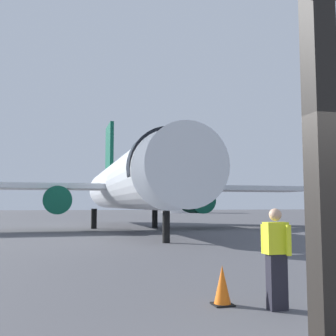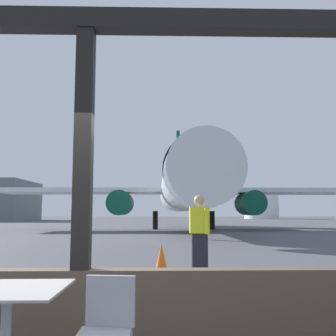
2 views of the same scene
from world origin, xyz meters
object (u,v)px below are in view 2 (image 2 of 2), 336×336
at_px(ground_crew_worker, 199,236).
at_px(fuel_storage_tank, 261,206).
at_px(dining_table, 6,324).
at_px(traffic_cone, 161,260).
at_px(airplane, 185,187).
at_px(cafe_chair_window_left, 107,323).

xyz_separation_m(ground_crew_worker, fuel_storage_tank, (23.85, 86.07, 2.15)).
xyz_separation_m(dining_table, traffic_cone, (1.28, 5.49, -0.15)).
distance_m(dining_table, airplane, 28.68).
relative_size(dining_table, cafe_chair_window_left, 1.05).
bearing_deg(dining_table, cafe_chair_window_left, -7.09).
bearing_deg(ground_crew_worker, dining_table, -112.71).
bearing_deg(ground_crew_worker, airplane, 86.85).
relative_size(dining_table, airplane, 0.03).
xyz_separation_m(dining_table, cafe_chair_window_left, (0.81, -0.10, 0.03)).
xyz_separation_m(dining_table, ground_crew_worker, (2.06, 4.93, 0.42)).
height_order(dining_table, airplane, airplane).
bearing_deg(cafe_chair_window_left, airplane, 84.90).
xyz_separation_m(dining_table, fuel_storage_tank, (25.91, 91.00, 2.56)).
distance_m(cafe_chair_window_left, ground_crew_worker, 5.19).
distance_m(cafe_chair_window_left, airplane, 28.70).
relative_size(airplane, fuel_storage_tank, 3.66).
relative_size(dining_table, ground_crew_worker, 0.52).
relative_size(traffic_cone, fuel_storage_tank, 0.09).
height_order(airplane, ground_crew_worker, airplane).
distance_m(dining_table, fuel_storage_tank, 94.65).
xyz_separation_m(airplane, ground_crew_worker, (-1.29, -23.41, -2.52)).
bearing_deg(traffic_cone, cafe_chair_window_left, -94.78).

